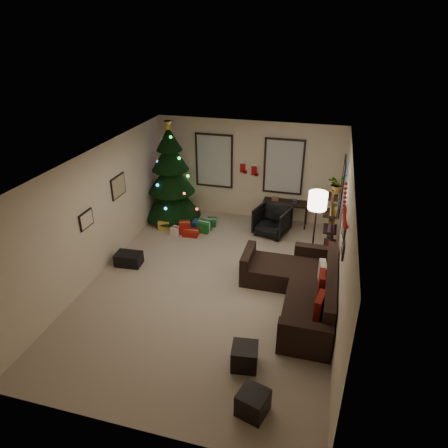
{
  "coord_description": "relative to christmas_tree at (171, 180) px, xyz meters",
  "views": [
    {
      "loc": [
        2.06,
        -6.68,
        4.97
      ],
      "look_at": [
        0.1,
        0.6,
        1.15
      ],
      "focal_mm": 32.25,
      "sensor_mm": 36.0,
      "label": 1
    }
  ],
  "objects": [
    {
      "name": "pillow_cream",
      "position": [
        4.14,
        -2.66,
        -0.54
      ],
      "size": [
        0.18,
        0.43,
        0.42
      ],
      "primitive_type": "cube",
      "rotation": [
        0.0,
        0.0,
        0.14
      ],
      "color": "beige",
      "rests_on": "sofa"
    },
    {
      "name": "gallery",
      "position": [
        4.41,
        -2.79,
        0.4
      ],
      "size": [
        0.03,
        1.25,
        0.54
      ],
      "color": "black",
      "rests_on": "wall_right"
    },
    {
      "name": "bookshelf",
      "position": [
        4.23,
        -0.95,
        -0.31
      ],
      "size": [
        0.3,
        0.52,
        1.78
      ],
      "color": "black",
      "rests_on": "floor"
    },
    {
      "name": "pillow_red_b",
      "position": [
        4.14,
        -2.99,
        -0.53
      ],
      "size": [
        0.12,
        0.41,
        0.4
      ],
      "primitive_type": "cube",
      "rotation": [
        0.0,
        0.0,
        0.04
      ],
      "color": "maroon",
      "rests_on": "sofa"
    },
    {
      "name": "art_map",
      "position": [
        -0.55,
        -1.79,
        0.44
      ],
      "size": [
        0.04,
        0.6,
        0.5
      ],
      "color": "black",
      "rests_on": "wall_left"
    },
    {
      "name": "art_abstract",
      "position": [
        -0.55,
        -3.16,
        0.24
      ],
      "size": [
        0.04,
        0.45,
        0.35
      ],
      "color": "black",
      "rests_on": "wall_left"
    },
    {
      "name": "stocking_right",
      "position": [
        2.12,
        0.67,
        0.27
      ],
      "size": [
        0.2,
        0.05,
        0.36
      ],
      "color": "#990F0C",
      "rests_on": "wall_back"
    },
    {
      "name": "window_right_wall",
      "position": [
        4.4,
        -0.17,
        0.33
      ],
      "size": [
        0.06,
        0.9,
        1.3
      ],
      "color": "#728CB2",
      "rests_on": "wall_right"
    },
    {
      "name": "storage_bin",
      "position": [
        -0.12,
        -2.46,
        -1.03
      ],
      "size": [
        0.6,
        0.42,
        0.29
      ],
      "primitive_type": "cube",
      "rotation": [
        0.0,
        0.0,
        0.07
      ],
      "color": "black",
      "rests_on": "floor"
    },
    {
      "name": "wall_right",
      "position": [
        4.43,
        -2.72,
        0.18
      ],
      "size": [
        0.0,
        7.0,
        7.0
      ],
      "primitive_type": "plane",
      "rotation": [
        1.57,
        0.0,
        -1.57
      ],
      "color": "beige",
      "rests_on": "floor"
    },
    {
      "name": "sofa",
      "position": [
        3.77,
        -2.79,
        -0.89
      ],
      "size": [
        1.91,
        2.77,
        0.87
      ],
      "color": "black",
      "rests_on": "floor"
    },
    {
      "name": "pillow_red_a",
      "position": [
        4.14,
        -3.72,
        -0.53
      ],
      "size": [
        0.18,
        0.44,
        0.43
      ],
      "primitive_type": "cube",
      "rotation": [
        0.0,
        0.0,
        -0.16
      ],
      "color": "maroon",
      "rests_on": "sofa"
    },
    {
      "name": "window_back_left",
      "position": [
        0.98,
        0.75,
        0.38
      ],
      "size": [
        1.05,
        0.06,
        1.5
      ],
      "color": "#728CB2",
      "rests_on": "wall_back"
    },
    {
      "name": "ottoman_far",
      "position": [
        3.37,
        -5.54,
        -0.99
      ],
      "size": [
        0.49,
        0.49,
        0.37
      ],
      "primitive_type": "cube",
      "rotation": [
        0.0,
        0.0,
        -0.28
      ],
      "color": "black",
      "rests_on": "floor"
    },
    {
      "name": "floor",
      "position": [
        1.93,
        -2.72,
        -1.17
      ],
      "size": [
        7.0,
        7.0,
        0.0
      ],
      "primitive_type": "plane",
      "color": "tan",
      "rests_on": "ground"
    },
    {
      "name": "window_back_right",
      "position": [
        2.88,
        0.75,
        0.38
      ],
      "size": [
        1.05,
        0.06,
        1.5
      ],
      "color": "#728CB2",
      "rests_on": "wall_back"
    },
    {
      "name": "christmas_tree",
      "position": [
        0.0,
        0.0,
        0.0
      ],
      "size": [
        1.52,
        1.52,
        2.83
      ],
      "rotation": [
        0.0,
        0.0,
        0.25
      ],
      "color": "black",
      "rests_on": "floor"
    },
    {
      "name": "desk_chair",
      "position": [
        2.78,
        -0.15,
        -0.8
      ],
      "size": [
        0.89,
        0.86,
        0.75
      ],
      "primitive_type": "imported",
      "rotation": [
        0.0,
        0.0,
        -0.27
      ],
      "color": "black",
      "rests_on": "floor"
    },
    {
      "name": "potted_plant",
      "position": [
        4.23,
        -0.79,
        0.68
      ],
      "size": [
        0.67,
        0.68,
        0.57
      ],
      "primitive_type": "imported",
      "rotation": [
        0.0,
        0.0,
        0.87
      ],
      "color": "#4C4C4C",
      "rests_on": "bookshelf"
    },
    {
      "name": "presents",
      "position": [
        0.61,
        -0.49,
        -1.05
      ],
      "size": [
        1.5,
        1.01,
        0.3
      ],
      "rotation": [
        0.0,
        0.0,
        -0.36
      ],
      "color": "navy",
      "rests_on": "floor"
    },
    {
      "name": "stocking_left",
      "position": [
        1.79,
        0.75,
        0.28
      ],
      "size": [
        0.2,
        0.05,
        0.36
      ],
      "color": "#990F0C",
      "rests_on": "wall_back"
    },
    {
      "name": "wall_front",
      "position": [
        1.93,
        -6.22,
        0.18
      ],
      "size": [
        5.0,
        0.0,
        5.0
      ],
      "primitive_type": "plane",
      "rotation": [
        -1.57,
        0.0,
        0.0
      ],
      "color": "beige",
      "rests_on": "floor"
    },
    {
      "name": "ottoman_near",
      "position": [
        3.07,
        -4.72,
        -0.98
      ],
      "size": [
        0.46,
        0.46,
        0.39
      ],
      "primitive_type": "cube",
      "rotation": [
        0.0,
        0.0,
        0.12
      ],
      "color": "black",
      "rests_on": "floor"
    },
    {
      "name": "wall_left",
      "position": [
        -0.57,
        -2.72,
        0.18
      ],
      "size": [
        0.0,
        7.0,
        7.0
      ],
      "primitive_type": "plane",
      "rotation": [
        1.57,
        0.0,
        1.57
      ],
      "color": "beige",
      "rests_on": "floor"
    },
    {
      "name": "garland",
      "position": [
        4.38,
        -2.62,
        0.84
      ],
      "size": [
        0.08,
        1.9,
        0.3
      ],
      "primitive_type": null,
      "color": "#A5140C",
      "rests_on": "wall_right"
    },
    {
      "name": "floor_lamp",
      "position": [
        3.88,
        -1.56,
        0.37
      ],
      "size": [
        0.39,
        0.39,
        1.85
      ],
      "rotation": [
        0.0,
        0.0,
        -0.22
      ],
      "color": "black",
      "rests_on": "floor"
    },
    {
      "name": "desk",
      "position": [
        3.05,
        0.5,
        -0.59
      ],
      "size": [
        1.23,
        0.44,
        0.66
      ],
      "color": "black",
      "rests_on": "floor"
    },
    {
      "name": "wall_back",
      "position": [
        1.93,
        0.78,
        0.18
      ],
      "size": [
        5.0,
        0.0,
        5.0
      ],
      "primitive_type": "plane",
      "rotation": [
        1.57,
        0.0,
        0.0
      ],
      "color": "beige",
      "rests_on": "floor"
    },
    {
      "name": "ceiling",
      "position": [
        1.93,
        -2.72,
        1.53
      ],
      "size": [
        7.0,
        7.0,
        0.0
      ],
      "primitive_type": "plane",
      "rotation": [
        3.14,
        0.0,
        0.0
      ],
      "color": "white",
      "rests_on": "floor"
    }
  ]
}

